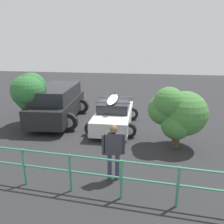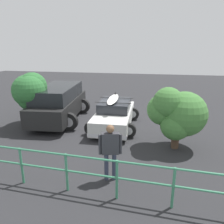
# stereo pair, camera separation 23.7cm
# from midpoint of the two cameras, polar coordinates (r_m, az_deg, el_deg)

# --- Properties ---
(ground_plane) EXTENTS (44.00, 44.00, 0.02)m
(ground_plane) POSITION_cam_midpoint_polar(r_m,az_deg,el_deg) (11.50, -2.35, -3.14)
(ground_plane) COLOR #28282B
(ground_plane) RESTS_ON ground
(sedan_car) EXTENTS (2.41, 4.09, 1.59)m
(sedan_car) POSITION_cam_midpoint_polar(r_m,az_deg,el_deg) (10.94, -0.08, -0.66)
(sedan_car) COLOR silver
(sedan_car) RESTS_ON ground
(suv_car) EXTENTS (3.05, 5.06, 1.89)m
(suv_car) POSITION_cam_midpoint_polar(r_m,az_deg,el_deg) (12.12, -14.51, 2.29)
(suv_car) COLOR black
(suv_car) RESTS_ON ground
(person_bystander) EXTENTS (0.67, 0.32, 1.77)m
(person_bystander) POSITION_cam_midpoint_polar(r_m,az_deg,el_deg) (6.48, -0.66, -9.29)
(person_bystander) COLOR #33384C
(person_bystander) RESTS_ON ground
(railing_fence) EXTENTS (10.04, 0.62, 1.14)m
(railing_fence) POSITION_cam_midpoint_polar(r_m,az_deg,el_deg) (6.58, -17.82, -12.92)
(railing_fence) COLOR #387F5B
(railing_fence) RESTS_ON ground
(bush_near_left) EXTENTS (2.31, 1.74, 2.45)m
(bush_near_left) POSITION_cam_midpoint_polar(r_m,az_deg,el_deg) (8.84, 16.23, -0.46)
(bush_near_left) COLOR #4C3828
(bush_near_left) RESTS_ON ground
(bush_near_right) EXTENTS (2.05, 2.24, 2.72)m
(bush_near_right) POSITION_cam_midpoint_polar(r_m,az_deg,el_deg) (11.47, -21.05, 4.46)
(bush_near_right) COLOR #4C3828
(bush_near_right) RESTS_ON ground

